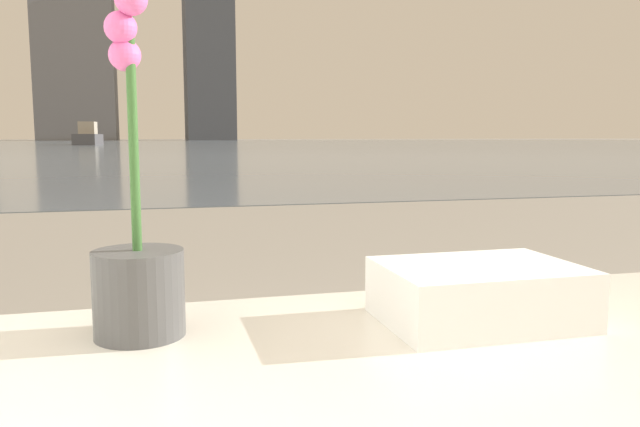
# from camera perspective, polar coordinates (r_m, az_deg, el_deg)

# --- Properties ---
(potted_orchid) EXTENTS (0.11, 0.11, 0.43)m
(potted_orchid) POSITION_cam_1_polar(r_m,az_deg,el_deg) (0.82, -16.35, -4.28)
(potted_orchid) COLOR #4C4C4C
(potted_orchid) RESTS_ON bathtub
(towel_stack) EXTENTS (0.26, 0.19, 0.08)m
(towel_stack) POSITION_cam_1_polar(r_m,az_deg,el_deg) (0.89, 14.31, -7.08)
(towel_stack) COLOR white
(towel_stack) RESTS_ON bathtub
(harbor_water) EXTENTS (180.00, 110.00, 0.01)m
(harbor_water) POSITION_cam_1_polar(r_m,az_deg,el_deg) (61.87, -14.43, 6.17)
(harbor_water) COLOR slate
(harbor_water) RESTS_ON ground_plane
(harbor_boat_3) EXTENTS (2.12, 5.41, 1.99)m
(harbor_boat_3) POSITION_cam_1_polar(r_m,az_deg,el_deg) (58.15, -20.43, 6.60)
(harbor_boat_3) COLOR #4C4C51
(harbor_boat_3) RESTS_ON harbor_water
(skyline_tower_2) EXTENTS (12.89, 10.47, 29.45)m
(skyline_tower_2) POSITION_cam_1_polar(r_m,az_deg,el_deg) (119.36, -21.42, 13.34)
(skyline_tower_2) COLOR slate
(skyline_tower_2) RESTS_ON ground_plane
(skyline_tower_3) EXTENTS (8.46, 12.94, 32.78)m
(skyline_tower_3) POSITION_cam_1_polar(r_m,az_deg,el_deg) (119.32, -10.19, 14.52)
(skyline_tower_3) COLOR #4C515B
(skyline_tower_3) RESTS_ON ground_plane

